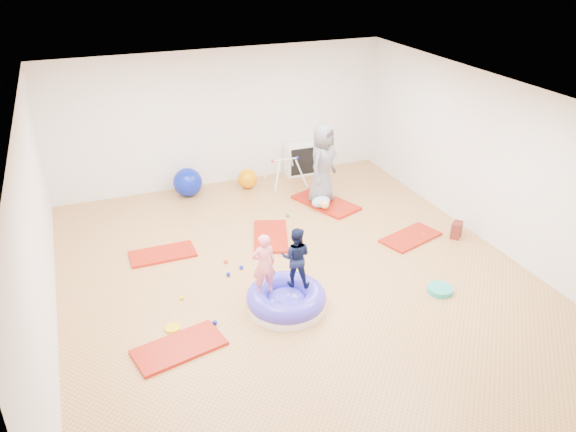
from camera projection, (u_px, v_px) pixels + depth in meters
name	position (u px, v px, depth m)	size (l,w,h in m)	color
room	(296.00, 194.00, 8.15)	(7.01, 8.01, 2.81)	tan
gym_mat_front_left	(179.00, 348.00, 7.22)	(1.15, 0.57, 0.05)	#A71F01
gym_mat_mid_left	(163.00, 254.00, 9.32)	(1.06, 0.53, 0.04)	#A71F01
gym_mat_center_back	(271.00, 236.00, 9.86)	(1.16, 0.58, 0.05)	#A71F01
gym_mat_right	(411.00, 237.00, 9.83)	(1.08, 0.54, 0.05)	#A71F01
gym_mat_rear_right	(326.00, 203.00, 11.07)	(1.33, 0.66, 0.06)	#A71F01
inflatable_cushion	(286.00, 299.00, 7.96)	(1.14, 1.14, 0.36)	white
child_pink	(264.00, 261.00, 7.64)	(0.34, 0.22, 0.93)	pink
child_navy	(296.00, 254.00, 7.84)	(0.44, 0.34, 0.90)	#0D1534
adult_caregiver	(322.00, 164.00, 10.75)	(0.76, 0.49, 1.55)	slate
infant	(322.00, 202.00, 10.77)	(0.38, 0.38, 0.22)	#9AC3D2
ball_pit_balls	(274.00, 259.00, 9.16)	(4.44, 2.76, 0.07)	red
exercise_ball_blue	(188.00, 182.00, 11.32)	(0.59, 0.59, 0.59)	#091BA6
exercise_ball_orange	(248.00, 179.00, 11.71)	(0.41, 0.41, 0.41)	orange
infant_play_gym	(285.00, 167.00, 11.80)	(0.75, 0.71, 0.57)	white
cube_shelf	(301.00, 159.00, 12.32)	(0.70, 0.34, 0.70)	white
balance_disc	(440.00, 290.00, 8.35)	(0.38, 0.38, 0.08)	teal
backpack	(457.00, 230.00, 9.82)	(0.25, 0.15, 0.28)	#AD2517
yellow_toy	(172.00, 328.00, 7.59)	(0.21, 0.21, 0.03)	yellow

